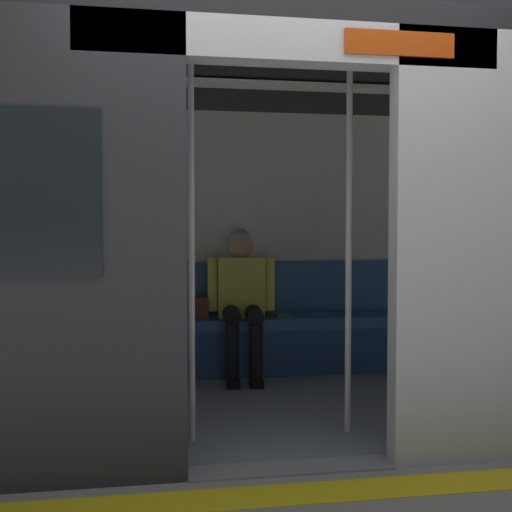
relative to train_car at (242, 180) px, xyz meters
The scene contains 9 objects.
ground_plane 1.92m from the train_car, 93.77° to the left, with size 60.00×60.00×0.00m, color gray.
platform_edge_strip 2.11m from the train_car, 92.99° to the left, with size 8.00×0.24×0.01m, color yellow.
train_car is the anchor object (origin of this frame).
bench_seat 1.51m from the train_car, 94.54° to the right, with size 3.06×0.44×0.47m.
person_seated 1.24m from the train_car, 98.04° to the right, with size 0.55×0.69×1.20m.
handbag 1.42m from the train_car, 74.80° to the right, with size 0.26×0.15×0.17m.
book 1.53m from the train_car, 114.00° to the right, with size 0.15×0.22×0.03m, color #33723F.
grab_pole_door 0.87m from the train_car, 59.22° to the left, with size 0.04×0.04×2.19m, color silver.
grab_pole_far 0.94m from the train_car, 129.89° to the left, with size 0.04×0.04×2.19m, color silver.
Camera 1 is at (0.70, 3.09, 1.21)m, focal length 45.03 mm.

